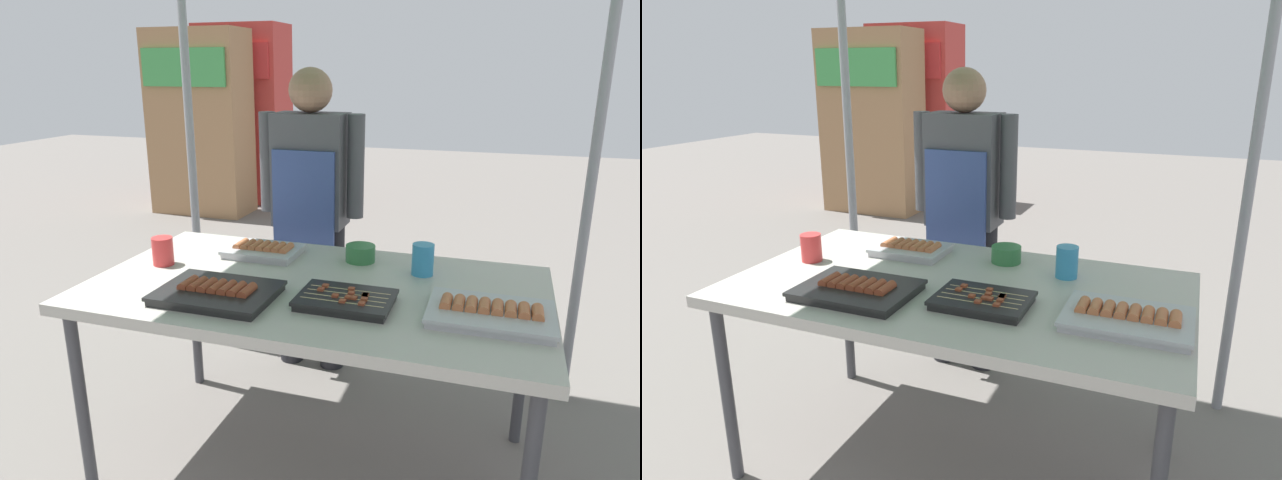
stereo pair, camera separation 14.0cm
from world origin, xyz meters
TOP-DOWN VIEW (x-y plane):
  - ground_plane at (0.00, 0.00)m, footprint 18.00×18.00m
  - stall_table at (0.00, 0.00)m, footprint 1.60×0.90m
  - tray_grilled_sausages at (-0.31, 0.24)m, footprint 0.30×0.22m
  - tray_meat_skewers at (0.15, -0.14)m, footprint 0.31×0.22m
  - tray_pork_links at (0.60, -0.11)m, footprint 0.38×0.27m
  - tray_spring_rolls at (-0.27, -0.22)m, footprint 0.39×0.29m
  - condiment_bowl at (0.09, 0.29)m, footprint 0.12×0.12m
  - drink_cup_near_edge at (0.34, 0.22)m, footprint 0.08×0.08m
  - drink_cup_by_wok at (-0.63, 0.02)m, footprint 0.08×0.08m
  - vendor_woman at (-0.28, 0.74)m, footprint 0.52×0.22m
  - neighbor_stall_left at (-2.44, 3.49)m, footprint 1.00×0.54m
  - neighbor_stall_right at (-2.27, 4.18)m, footprint 0.97×0.59m

SIDE VIEW (x-z plane):
  - ground_plane at x=0.00m, z-range 0.00..0.00m
  - stall_table at x=0.00m, z-range 0.32..1.07m
  - tray_meat_skewers at x=0.15m, z-range 0.75..0.79m
  - tray_spring_rolls at x=-0.27m, z-range 0.74..0.80m
  - tray_pork_links at x=0.60m, z-range 0.74..0.80m
  - tray_grilled_sausages at x=-0.31m, z-range 0.75..0.80m
  - condiment_bowl at x=0.09m, z-range 0.75..0.82m
  - drink_cup_by_wok at x=-0.63m, z-range 0.75..0.86m
  - drink_cup_near_edge at x=0.34m, z-range 0.75..0.87m
  - vendor_woman at x=-0.28m, z-range 0.13..1.62m
  - neighbor_stall_left at x=-2.44m, z-range 0.01..1.87m
  - neighbor_stall_right at x=-2.27m, z-range 0.01..1.95m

